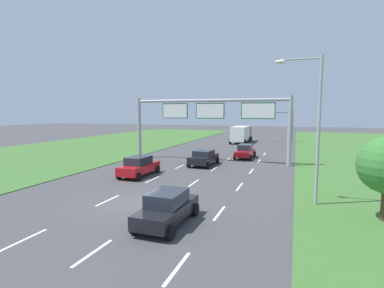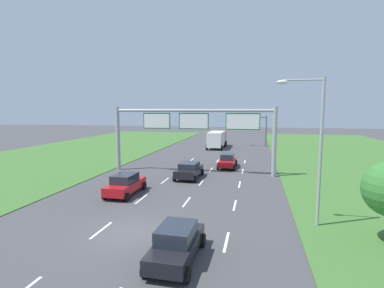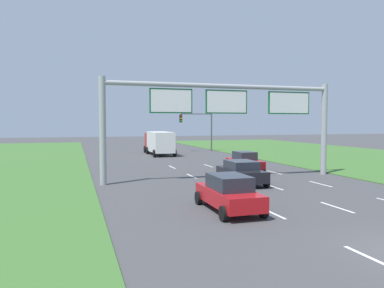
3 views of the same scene
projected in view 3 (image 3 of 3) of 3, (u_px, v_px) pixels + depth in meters
The scene contains 7 objects.
lane_dashes_inner_left at pixel (312, 231), 13.90m from camera, with size 0.14×44.40×0.01m.
car_lead_silver at pixel (245, 161), 31.30m from camera, with size 2.06×4.28×1.61m.
car_mid_lane at pixel (229, 193), 17.06m from camera, with size 2.05×4.45×1.66m.
car_far_ahead at pixel (241, 172), 24.46m from camera, with size 2.33×4.39×1.54m.
box_truck at pixel (159, 142), 46.91m from camera, with size 2.78×8.27×2.89m.
sign_gantry at pixel (227, 110), 26.54m from camera, with size 17.24×0.44×7.00m.
traffic_light_mast at pixel (198, 124), 52.20m from camera, with size 4.76×0.49×5.60m.
Camera 3 is at (-10.10, -8.73, 4.03)m, focal length 35.00 mm.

